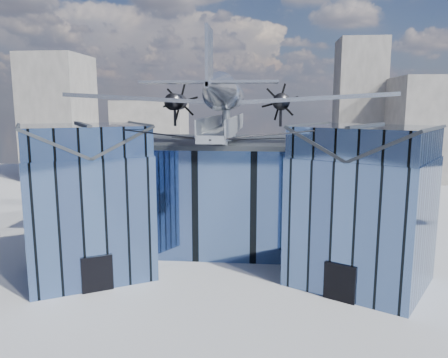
{
  "coord_description": "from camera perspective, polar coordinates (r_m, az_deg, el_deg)",
  "views": [
    {
      "loc": [
        3.26,
        -33.04,
        13.2
      ],
      "look_at": [
        0.0,
        2.0,
        7.2
      ],
      "focal_mm": 35.0,
      "sensor_mm": 36.0,
      "label": 1
    }
  ],
  "objects": [
    {
      "name": "museum",
      "position": [
        39.74,
        0.51,
        -1.44
      ],
      "size": [
        32.88,
        24.5,
        17.6
      ],
      "color": "#496495",
      "rests_on": "ground"
    },
    {
      "name": "bg_towers",
      "position": [
        83.61,
        4.11,
        7.46
      ],
      "size": [
        77.0,
        24.5,
        26.0
      ],
      "color": "slate",
      "rests_on": "ground"
    },
    {
      "name": "ground_plane",
      "position": [
        35.73,
        -0.3,
        -12.01
      ],
      "size": [
        120.0,
        120.0,
        0.0
      ],
      "primitive_type": "plane",
      "color": "gray"
    }
  ]
}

